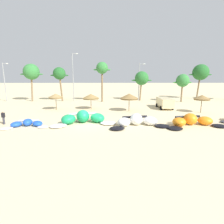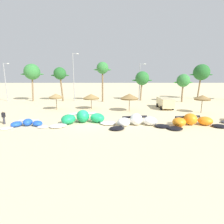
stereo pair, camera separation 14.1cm
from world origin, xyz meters
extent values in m
plane|color=beige|center=(0.00, 0.00, 0.00)|extent=(260.00, 260.00, 0.00)
ellipsoid|color=white|center=(-8.68, -2.27, 0.08)|extent=(1.62, 1.52, 0.16)
ellipsoid|color=blue|center=(-8.05, -1.42, 0.30)|extent=(1.52, 1.62, 0.60)
ellipsoid|color=blue|center=(-6.95, -0.98, 0.41)|extent=(1.20, 1.41, 0.81)
ellipsoid|color=blue|center=(-5.77, -1.11, 0.30)|extent=(1.64, 1.65, 0.60)
ellipsoid|color=white|center=(-4.94, -1.78, 0.08)|extent=(1.48, 1.30, 0.16)
cylinder|color=white|center=(-7.01, -0.53, 0.51)|extent=(2.22, 0.49, 0.20)
cube|color=white|center=(-6.93, -1.10, 0.41)|extent=(0.86, 0.56, 0.04)
ellipsoid|color=white|center=(-3.25, -1.58, 0.15)|extent=(2.48, 2.36, 0.31)
ellipsoid|color=#199E5B|center=(-2.39, -0.21, 0.57)|extent=(2.23, 2.40, 1.14)
ellipsoid|color=#199E5B|center=(-0.76, 0.57, 0.77)|extent=(1.95, 2.21, 1.54)
ellipsoid|color=#199E5B|center=(1.05, 0.49, 0.57)|extent=(2.49, 2.48, 1.14)
ellipsoid|color=white|center=(2.38, -0.43, 0.15)|extent=(2.14, 1.86, 0.31)
cylinder|color=white|center=(-0.89, 1.23, 0.92)|extent=(3.36, 0.98, 0.31)
cube|color=white|center=(-0.72, 0.38, 0.77)|extent=(1.34, 0.93, 0.04)
ellipsoid|color=black|center=(3.39, -2.56, 0.14)|extent=(2.20, 2.10, 0.27)
ellipsoid|color=white|center=(4.22, -1.35, 0.50)|extent=(2.04, 2.17, 1.01)
ellipsoid|color=white|center=(5.73, -0.69, 0.68)|extent=(1.70, 1.93, 1.36)
ellipsoid|color=white|center=(7.36, -0.83, 0.50)|extent=(2.23, 2.23, 1.01)
ellipsoid|color=black|center=(8.54, -1.71, 0.14)|extent=(1.95, 1.73, 0.27)
cylinder|color=black|center=(5.63, -0.10, 0.82)|extent=(3.06, 0.77, 0.28)
cube|color=black|center=(5.75, -0.86, 0.68)|extent=(1.20, 0.79, 0.04)
ellipsoid|color=black|center=(9.71, -2.60, 0.14)|extent=(2.19, 2.12, 0.27)
ellipsoid|color=orange|center=(10.58, -1.35, 0.50)|extent=(2.09, 2.17, 1.00)
ellipsoid|color=orange|center=(12.16, -0.69, 0.68)|extent=(1.74, 1.89, 1.35)
ellipsoid|color=orange|center=(13.86, -0.85, 0.50)|extent=(2.24, 2.25, 1.00)
ellipsoid|color=black|center=(15.07, -1.77, 0.14)|extent=(1.94, 1.80, 0.27)
cylinder|color=black|center=(12.07, -0.11, 0.82)|extent=(3.18, 0.77, 0.29)
cube|color=black|center=(12.18, -0.85, 0.68)|extent=(1.23, 0.77, 0.04)
cylinder|color=brown|center=(-6.58, 9.01, 1.08)|extent=(0.10, 0.10, 2.17)
cone|color=#9E7F4C|center=(-6.58, 9.01, 2.47)|extent=(2.41, 2.41, 0.60)
cylinder|color=olive|center=(-6.58, 9.01, 2.07)|extent=(2.29, 2.29, 0.20)
cylinder|color=brown|center=(-0.68, 9.48, 0.98)|extent=(0.10, 0.10, 1.97)
cone|color=olive|center=(-0.68, 9.48, 2.31)|extent=(2.83, 2.83, 0.70)
cylinder|color=olive|center=(-0.68, 9.48, 1.87)|extent=(2.69, 2.69, 0.20)
cylinder|color=brown|center=(5.75, 7.57, 1.08)|extent=(0.10, 0.10, 2.15)
cone|color=olive|center=(5.75, 7.57, 2.52)|extent=(2.99, 2.99, 0.75)
cylinder|color=brown|center=(5.75, 7.57, 2.05)|extent=(2.84, 2.84, 0.20)
cylinder|color=brown|center=(16.92, 6.15, 1.11)|extent=(0.10, 0.10, 2.23)
cone|color=olive|center=(16.92, 6.15, 2.52)|extent=(2.45, 2.45, 0.58)
cylinder|color=brown|center=(16.92, 6.15, 2.13)|extent=(2.33, 2.33, 0.20)
cube|color=beige|center=(12.39, 10.15, 1.09)|extent=(2.11, 4.87, 1.50)
cube|color=black|center=(12.43, 11.47, 1.35)|extent=(1.97, 1.26, 0.56)
cylinder|color=black|center=(11.44, 11.67, 0.34)|extent=(0.26, 0.69, 0.68)
cylinder|color=black|center=(13.42, 11.61, 0.34)|extent=(0.26, 0.69, 0.68)
cylinder|color=black|center=(11.36, 8.68, 0.34)|extent=(0.26, 0.69, 0.68)
cylinder|color=black|center=(13.34, 8.63, 0.34)|extent=(0.26, 0.69, 0.68)
cylinder|color=#383842|center=(-10.09, -0.31, 0.42)|extent=(0.24, 0.24, 0.85)
cube|color=black|center=(-10.09, -0.31, 1.13)|extent=(0.36, 0.22, 0.56)
sphere|color=tan|center=(-10.09, -0.31, 1.52)|extent=(0.20, 0.20, 0.20)
cylinder|color=#7F6647|center=(-15.08, 19.64, 3.31)|extent=(0.71, 0.36, 6.62)
sphere|color=#337A38|center=(-14.91, 19.64, 6.62)|extent=(3.50, 3.50, 3.50)
ellipsoid|color=#337A38|center=(-16.31, 19.64, 6.09)|extent=(2.45, 0.50, 0.36)
ellipsoid|color=#337A38|center=(-13.51, 19.64, 6.09)|extent=(2.45, 0.50, 0.36)
cylinder|color=brown|center=(-8.52, 19.65, 3.13)|extent=(0.74, 0.36, 6.27)
sphere|color=#236028|center=(-8.71, 19.65, 6.25)|extent=(2.76, 2.76, 2.76)
ellipsoid|color=#236028|center=(-9.82, 19.65, 5.84)|extent=(1.93, 0.50, 0.36)
ellipsoid|color=#236028|center=(-7.61, 19.65, 5.84)|extent=(1.93, 0.50, 0.36)
cylinder|color=brown|center=(0.89, 18.80, 3.71)|extent=(0.42, 0.36, 7.43)
sphere|color=#337A38|center=(0.92, 18.80, 7.43)|extent=(2.58, 2.58, 2.58)
ellipsoid|color=#337A38|center=(-0.11, 18.80, 7.04)|extent=(1.81, 0.50, 0.36)
ellipsoid|color=#337A38|center=(1.95, 18.80, 7.04)|extent=(1.81, 0.50, 0.36)
cylinder|color=#7F6647|center=(9.86, 20.49, 2.59)|extent=(0.61, 0.36, 5.20)
sphere|color=#286B2D|center=(9.98, 20.49, 5.19)|extent=(3.17, 3.17, 3.17)
ellipsoid|color=#286B2D|center=(8.72, 20.49, 4.71)|extent=(2.22, 0.50, 0.36)
ellipsoid|color=#286B2D|center=(11.25, 20.49, 4.71)|extent=(2.22, 0.50, 0.36)
cylinder|color=#7F6647|center=(18.61, 18.12, 2.36)|extent=(0.38, 0.36, 4.73)
sphere|color=#337A38|center=(18.60, 18.12, 4.72)|extent=(2.81, 2.81, 2.81)
ellipsoid|color=#337A38|center=(17.47, 18.12, 4.30)|extent=(1.97, 0.50, 0.36)
ellipsoid|color=#337A38|center=(19.72, 18.12, 4.30)|extent=(1.97, 0.50, 0.36)
cylinder|color=brown|center=(24.71, 23.10, 3.30)|extent=(0.75, 0.36, 6.61)
sphere|color=#236028|center=(24.91, 23.10, 6.60)|extent=(3.86, 3.86, 3.86)
ellipsoid|color=#236028|center=(23.36, 23.10, 6.02)|extent=(2.70, 0.50, 0.36)
ellipsoid|color=#236028|center=(26.45, 23.10, 6.02)|extent=(2.70, 0.50, 0.36)
cylinder|color=gray|center=(-21.03, 19.48, 4.26)|extent=(0.18, 0.18, 8.53)
cylinder|color=gray|center=(-20.52, 19.48, 8.38)|extent=(1.02, 0.10, 0.10)
ellipsoid|color=silver|center=(-20.01, 19.48, 8.38)|extent=(0.56, 0.24, 0.20)
cylinder|color=gray|center=(-5.83, 20.38, 5.37)|extent=(0.18, 0.18, 10.74)
cylinder|color=gray|center=(-5.29, 20.38, 10.59)|extent=(1.08, 0.10, 0.10)
ellipsoid|color=silver|center=(-4.75, 20.38, 10.59)|extent=(0.56, 0.24, 0.20)
cylinder|color=gray|center=(9.50, 21.11, 4.28)|extent=(0.18, 0.18, 8.57)
cylinder|color=gray|center=(10.04, 21.11, 8.42)|extent=(1.10, 0.10, 0.10)
ellipsoid|color=silver|center=(10.59, 21.11, 8.42)|extent=(0.56, 0.24, 0.20)
camera|label=1|loc=(2.60, -20.89, 5.68)|focal=28.27mm
camera|label=2|loc=(2.75, -20.89, 5.68)|focal=28.27mm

